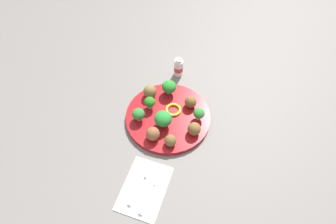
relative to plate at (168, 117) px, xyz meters
The scene contains 17 objects.
ground_plane 0.01m from the plate, ahead, with size 4.00×4.00×0.00m, color slate.
plate is the anchor object (origin of this frame).
broccoli_floret_center 0.10m from the plate, 121.46° to the left, with size 0.04×0.04×0.04m.
broccoli_floret_far_rim 0.11m from the plate, 73.35° to the right, with size 0.04×0.04×0.04m.
broccoli_floret_front_right 0.11m from the plate, 21.03° to the left, with size 0.05×0.05×0.05m.
broccoli_floret_back_right 0.06m from the plate, behind, with size 0.06×0.06×0.06m.
broccoli_floret_front_left 0.08m from the plate, 83.40° to the left, with size 0.04×0.04×0.04m.
meatball_front_left 0.11m from the plate, 105.71° to the right, with size 0.04×0.04×0.04m, color brown.
meatball_front_right 0.11m from the plate, 153.05° to the right, with size 0.04×0.04×0.04m, color brown.
meatball_back_left 0.09m from the plate, 38.15° to the right, with size 0.04×0.04×0.04m, color brown.
meatball_mid_left 0.11m from the plate, 59.17° to the left, with size 0.05×0.05×0.05m, color brown.
meatball_far_rim 0.10m from the plate, behind, with size 0.04×0.04×0.04m, color brown.
pepper_ring_back_left 0.03m from the plate, 16.97° to the right, with size 0.05×0.05×0.01m, color yellow.
napkin 0.25m from the plate, behind, with size 0.17×0.12×0.01m, color white.
fork 0.24m from the plate, behind, with size 0.12×0.02×0.01m.
knife 0.25m from the plate, 168.00° to the right, with size 0.15×0.02×0.01m.
yogurt_bottle 0.21m from the plate, 12.37° to the left, with size 0.03×0.03×0.08m.
Camera 1 is at (-0.50, -0.21, 0.78)m, focal length 30.28 mm.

